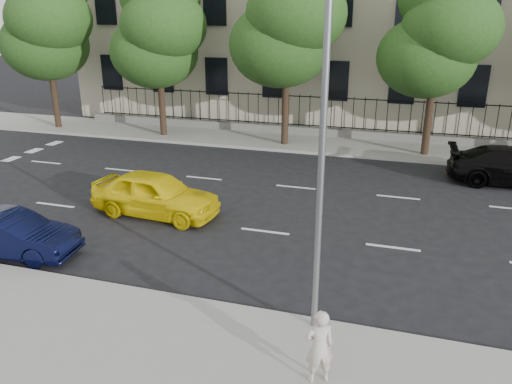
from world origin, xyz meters
TOP-DOWN VIEW (x-y plane):
  - ground at (0.00, 0.00)m, footprint 120.00×120.00m
  - near_sidewalk at (0.00, -4.00)m, footprint 60.00×4.00m
  - far_sidewalk at (0.00, 14.00)m, footprint 60.00×4.00m
  - lane_markings at (0.00, 4.75)m, footprint 49.60×4.62m
  - iron_fence at (0.00, 15.70)m, footprint 30.00×0.50m
  - street_light at (2.50, -1.77)m, footprint 0.25×3.32m
  - tree_a at (-15.96, 13.36)m, footprint 5.71×5.31m
  - tree_b at (-8.96, 13.36)m, footprint 5.53×5.12m
  - tree_c at (-1.96, 13.36)m, footprint 5.89×5.50m
  - tree_d at (5.04, 13.36)m, footprint 5.34×4.94m
  - yellow_taxi at (-4.01, 2.77)m, footprint 4.63×2.17m
  - navy_sedan at (-6.55, -1.20)m, footprint 3.98×1.68m
  - woman_near at (2.89, -4.00)m, footprint 0.65×0.57m

SIDE VIEW (x-z plane):
  - ground at x=0.00m, z-range 0.00..0.00m
  - lane_markings at x=0.00m, z-range 0.00..0.01m
  - near_sidewalk at x=0.00m, z-range 0.00..0.15m
  - far_sidewalk at x=0.00m, z-range 0.00..0.15m
  - navy_sedan at x=-6.55m, z-range 0.00..1.28m
  - iron_fence at x=0.00m, z-range -0.45..1.75m
  - yellow_taxi at x=-4.01m, z-range 0.00..1.53m
  - woman_near at x=2.89m, z-range 0.15..1.65m
  - street_light at x=2.50m, z-range 1.12..9.17m
  - tree_d at x=5.04m, z-range 1.42..10.26m
  - tree_b at x=-8.96m, z-range 1.35..10.33m
  - tree_a at x=-15.96m, z-range 1.43..10.82m
  - tree_c at x=-1.96m, z-range 1.51..11.31m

